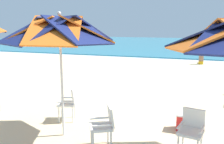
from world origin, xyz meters
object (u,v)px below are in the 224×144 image
(beach_umbrella_1, at_px, (60,31))
(cooler_box, at_px, (187,122))
(plastic_chair_3, at_px, (69,102))
(plastic_chair_4, at_px, (104,124))
(beachgoer_seated, at_px, (201,60))
(plastic_chair_2, at_px, (192,128))

(beach_umbrella_1, relative_size, cooler_box, 5.45)
(beach_umbrella_1, bearing_deg, plastic_chair_3, 111.13)
(beach_umbrella_1, bearing_deg, cooler_box, 25.37)
(beach_umbrella_1, xyz_separation_m, cooler_box, (2.61, 1.24, -2.13))
(plastic_chair_3, bearing_deg, plastic_chair_4, -37.00)
(beach_umbrella_1, distance_m, beachgoer_seated, 12.96)
(beach_umbrella_1, xyz_separation_m, plastic_chair_4, (1.07, -0.20, -1.83))
(beachgoer_seated, bearing_deg, beach_umbrella_1, -103.13)
(plastic_chair_2, height_order, plastic_chair_4, same)
(beach_umbrella_1, height_order, cooler_box, beach_umbrella_1)
(beach_umbrella_1, height_order, plastic_chair_3, beach_umbrella_1)
(plastic_chair_4, distance_m, beachgoer_seated, 12.80)
(beach_umbrella_1, distance_m, cooler_box, 3.58)
(plastic_chair_4, bearing_deg, plastic_chair_2, 12.76)
(plastic_chair_2, xyz_separation_m, beachgoer_seated, (0.19, 12.30, -0.20))
(plastic_chair_4, xyz_separation_m, beachgoer_seated, (1.84, 12.67, -0.20))
(plastic_chair_4, xyz_separation_m, cooler_box, (1.54, 1.44, -0.30))
(beachgoer_seated, bearing_deg, plastic_chair_2, -90.86)
(beachgoer_seated, bearing_deg, plastic_chair_4, -98.26)
(plastic_chair_4, bearing_deg, beachgoer_seated, 81.74)
(plastic_chair_4, relative_size, cooler_box, 1.73)
(plastic_chair_3, xyz_separation_m, beachgoer_seated, (3.24, 11.62, -0.20))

